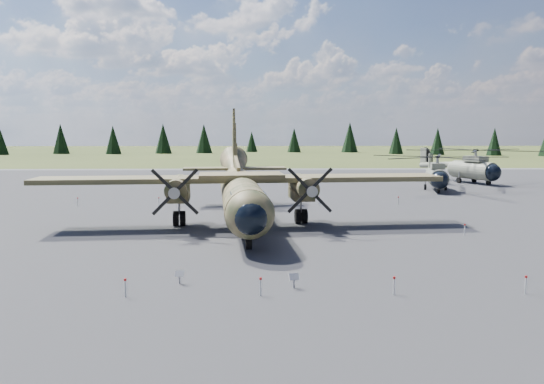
{
  "coord_description": "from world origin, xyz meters",
  "views": [
    {
      "loc": [
        1.91,
        -36.51,
        7.29
      ],
      "look_at": [
        2.91,
        2.0,
        2.94
      ],
      "focal_mm": 35.0,
      "sensor_mm": 36.0,
      "label": 1
    }
  ],
  "objects": [
    {
      "name": "apron",
      "position": [
        0.0,
        10.0,
        0.0
      ],
      "size": [
        120.0,
        120.0,
        0.04
      ],
      "primitive_type": "cube",
      "color": "slate",
      "rests_on": "ground"
    },
    {
      "name": "ground",
      "position": [
        0.0,
        0.0,
        0.0
      ],
      "size": [
        500.0,
        500.0,
        0.0
      ],
      "primitive_type": "plane",
      "color": "#4C5425",
      "rests_on": "ground"
    },
    {
      "name": "transport_plane",
      "position": [
        0.48,
        5.59,
        2.96
      ],
      "size": [
        31.28,
        28.34,
        10.3
      ],
      "rotation": [
        0.0,
        0.0,
        0.08
      ],
      "color": "#2F371D",
      "rests_on": "ground"
    },
    {
      "name": "barrier_fence",
      "position": [
        -0.46,
        -0.08,
        0.51
      ],
      "size": [
        33.12,
        29.62,
        0.85
      ],
      "color": "silver",
      "rests_on": "ground"
    },
    {
      "name": "helicopter_near",
      "position": [
        24.12,
        28.64,
        3.11
      ],
      "size": [
        20.65,
        21.69,
        4.38
      ],
      "rotation": [
        0.0,
        0.0,
        -0.23
      ],
      "color": "gray",
      "rests_on": "ground"
    },
    {
      "name": "treeline",
      "position": [
        0.38,
        2.29,
        4.87
      ],
      "size": [
        328.38,
        325.8,
        11.0
      ],
      "color": "black",
      "rests_on": "ground"
    },
    {
      "name": "helicopter_mid",
      "position": [
        32.5,
        38.16,
        3.48
      ],
      "size": [
        24.65,
        24.87,
        4.91
      ],
      "rotation": [
        0.0,
        0.0,
        0.34
      ],
      "color": "gray",
      "rests_on": "ground"
    },
    {
      "name": "info_placard_right",
      "position": [
        3.57,
        -12.35,
        0.48
      ],
      "size": [
        0.49,
        0.3,
        0.72
      ],
      "rotation": [
        0.0,
        0.0,
        0.26
      ],
      "color": "gray",
      "rests_on": "ground"
    },
    {
      "name": "info_placard_left",
      "position": [
        -1.9,
        -11.51,
        0.44
      ],
      "size": [
        0.44,
        0.21,
        0.67
      ],
      "rotation": [
        0.0,
        0.0,
        -0.07
      ],
      "color": "gray",
      "rests_on": "ground"
    }
  ]
}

